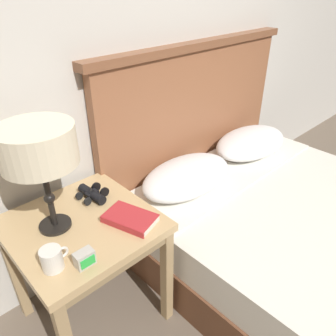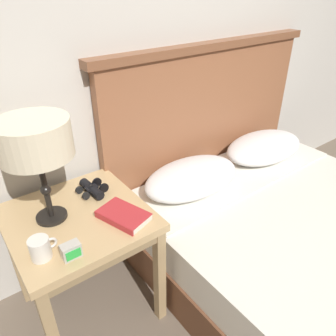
# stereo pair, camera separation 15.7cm
# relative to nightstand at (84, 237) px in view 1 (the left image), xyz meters

# --- Properties ---
(wall_back) EXTENTS (8.00, 0.06, 2.60)m
(wall_back) POSITION_rel_nightstand_xyz_m (0.48, 0.36, 0.77)
(wall_back) COLOR beige
(wall_back) RESTS_ON ground_plane
(nightstand) EXTENTS (0.58, 0.58, 0.61)m
(nightstand) POSITION_rel_nightstand_xyz_m (0.00, 0.00, 0.00)
(nightstand) COLOR tan
(nightstand) RESTS_ON ground_plane
(bed) EXTENTS (1.57, 1.85, 1.18)m
(bed) POSITION_rel_nightstand_xyz_m (1.02, -0.51, -0.26)
(bed) COLOR brown
(bed) RESTS_ON ground_plane
(table_lamp) EXTENTS (0.28, 0.28, 0.45)m
(table_lamp) POSITION_rel_nightstand_xyz_m (-0.09, 0.05, 0.44)
(table_lamp) COLOR black
(table_lamp) RESTS_ON nightstand
(book_on_nightstand) EXTENTS (0.19, 0.24, 0.03)m
(book_on_nightstand) POSITION_rel_nightstand_xyz_m (0.15, -0.14, 0.10)
(book_on_nightstand) COLOR silver
(book_on_nightstand) RESTS_ON nightstand
(binoculars_pair) EXTENTS (0.14, 0.16, 0.05)m
(binoculars_pair) POSITION_rel_nightstand_xyz_m (0.13, 0.12, 0.10)
(binoculars_pair) COLOR black
(binoculars_pair) RESTS_ON nightstand
(coffee_mug) EXTENTS (0.10, 0.08, 0.08)m
(coffee_mug) POSITION_rel_nightstand_xyz_m (-0.20, -0.15, 0.12)
(coffee_mug) COLOR silver
(coffee_mug) RESTS_ON nightstand
(alarm_clock) EXTENTS (0.07, 0.05, 0.06)m
(alarm_clock) POSITION_rel_nightstand_xyz_m (-0.11, -0.22, 0.11)
(alarm_clock) COLOR #B7B2A8
(alarm_clock) RESTS_ON nightstand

